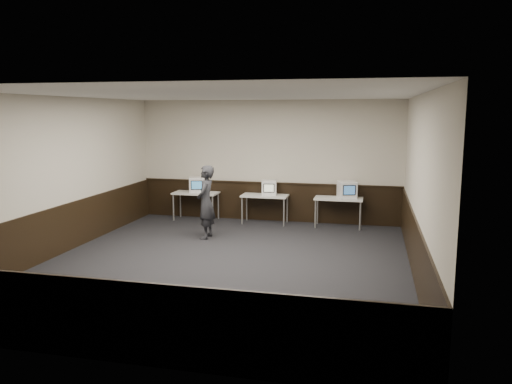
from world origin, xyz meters
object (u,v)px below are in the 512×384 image
desk_left (196,195)px  emac_right (347,190)px  emac_center (269,188)px  person (206,202)px  emac_left (197,185)px  desk_center (265,198)px  desk_right (339,201)px

desk_left → emac_right: size_ratio=2.17×
emac_center → person: bearing=-129.0°
emac_center → person: 2.17m
desk_left → emac_left: bearing=37.3°
emac_right → person: person is taller
emac_center → emac_right: bearing=-9.2°
desk_center → emac_left: (-1.87, 0.02, 0.28)m
desk_center → emac_right: emac_right is taller
emac_center → person: person is taller
desk_center → emac_right: 2.12m
emac_left → emac_center: emac_left is taller
emac_center → desk_left: bearing=172.7°
emac_left → emac_right: emac_right is taller
emac_right → person: size_ratio=0.33×
desk_right → emac_center: (-1.79, 0.04, 0.26)m
desk_left → emac_left: 0.28m
desk_left → emac_center: (2.01, 0.04, 0.26)m
desk_left → person: 2.04m
desk_center → desk_right: same height
desk_center → person: size_ratio=0.71×
desk_right → person: (-2.89, -1.82, 0.16)m
desk_center → emac_right: bearing=0.5°
emac_left → emac_right: bearing=-18.0°
desk_right → emac_center: size_ratio=2.66×
desk_center → emac_center: 0.29m
desk_center → emac_left: 1.89m
emac_left → emac_center: 1.98m
desk_right → person: person is taller
emac_left → emac_right: (3.97, -0.00, 0.01)m
desk_center → person: (-0.99, -1.82, 0.16)m
emac_left → emac_right: 3.97m
desk_center → emac_left: size_ratio=2.25×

